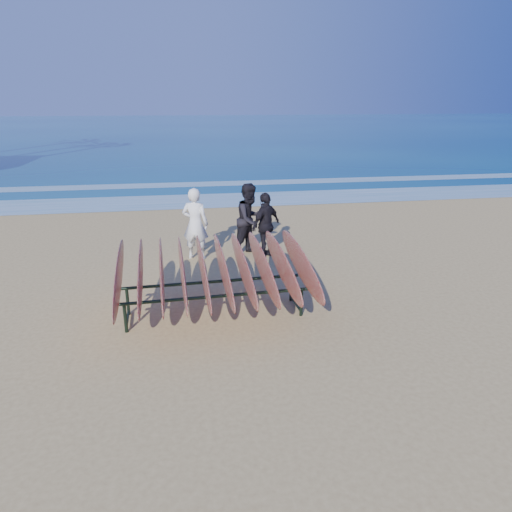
# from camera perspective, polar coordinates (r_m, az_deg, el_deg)

# --- Properties ---
(ground) EXTENTS (120.00, 120.00, 0.00)m
(ground) POSITION_cam_1_polar(r_m,az_deg,el_deg) (7.77, 0.96, -8.56)
(ground) COLOR tan
(ground) RESTS_ON ground
(ocean) EXTENTS (160.00, 160.00, 0.00)m
(ocean) POSITION_cam_1_polar(r_m,az_deg,el_deg) (61.89, -8.39, 15.59)
(ocean) COLOR navy
(ocean) RESTS_ON ground
(foam_near) EXTENTS (160.00, 160.00, 0.00)m
(foam_near) POSITION_cam_1_polar(r_m,az_deg,el_deg) (17.20, -4.96, 6.96)
(foam_near) COLOR white
(foam_near) RESTS_ON ground
(foam_far) EXTENTS (160.00, 160.00, 0.00)m
(foam_far) POSITION_cam_1_polar(r_m,az_deg,el_deg) (20.62, -5.74, 8.97)
(foam_far) COLOR white
(foam_far) RESTS_ON ground
(surfboard_rack) EXTENTS (3.28, 2.80, 1.32)m
(surfboard_rack) POSITION_cam_1_polar(r_m,az_deg,el_deg) (7.78, -5.37, -1.77)
(surfboard_rack) COLOR black
(surfboard_rack) RESTS_ON ground
(person_white) EXTENTS (0.72, 0.59, 1.69)m
(person_white) POSITION_cam_1_polar(r_m,az_deg,el_deg) (10.69, -7.60, 3.98)
(person_white) COLOR white
(person_white) RESTS_ON ground
(person_dark_a) EXTENTS (1.07, 1.04, 1.73)m
(person_dark_a) POSITION_cam_1_polar(r_m,az_deg,el_deg) (10.93, -0.72, 4.59)
(person_dark_a) COLOR black
(person_dark_a) RESTS_ON ground
(person_dark_b) EXTENTS (0.94, 0.87, 1.55)m
(person_dark_b) POSITION_cam_1_polar(r_m,az_deg,el_deg) (10.80, 1.23, 3.90)
(person_dark_b) COLOR black
(person_dark_b) RESTS_ON ground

